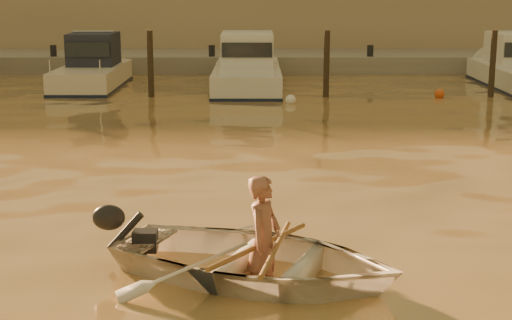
{
  "coord_description": "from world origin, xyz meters",
  "views": [
    {
      "loc": [
        -2.31,
        -9.8,
        3.41
      ],
      "look_at": [
        -2.32,
        1.86,
        0.75
      ],
      "focal_mm": 55.0,
      "sensor_mm": 36.0,
      "label": 1
    }
  ],
  "objects_px": {
    "dinghy": "(256,260)",
    "person": "(264,241)",
    "waterfront_building": "(306,4)",
    "moored_boat_2": "(247,68)",
    "moored_boat_1": "(91,68)"
  },
  "relations": [
    {
      "from": "dinghy",
      "to": "person",
      "type": "xyz_separation_m",
      "value": [
        0.09,
        -0.04,
        0.24
      ]
    },
    {
      "from": "person",
      "to": "waterfront_building",
      "type": "xyz_separation_m",
      "value": [
        2.23,
        28.18,
        1.92
      ]
    },
    {
      "from": "moored_boat_2",
      "to": "waterfront_building",
      "type": "distance_m",
      "value": 11.44
    },
    {
      "from": "person",
      "to": "dinghy",
      "type": "bearing_deg",
      "value": 90.0
    },
    {
      "from": "person",
      "to": "moored_boat_1",
      "type": "distance_m",
      "value": 18.04
    },
    {
      "from": "dinghy",
      "to": "moored_boat_1",
      "type": "height_order",
      "value": "moored_boat_1"
    },
    {
      "from": "dinghy",
      "to": "person",
      "type": "distance_m",
      "value": 0.26
    },
    {
      "from": "moored_boat_1",
      "to": "person",
      "type": "bearing_deg",
      "value": -72.18
    },
    {
      "from": "moored_boat_1",
      "to": "dinghy",
      "type": "bearing_deg",
      "value": -72.43
    },
    {
      "from": "person",
      "to": "moored_boat_1",
      "type": "xyz_separation_m",
      "value": [
        -5.52,
        17.18,
        0.15
      ]
    },
    {
      "from": "dinghy",
      "to": "waterfront_building",
      "type": "distance_m",
      "value": 28.32
    },
    {
      "from": "dinghy",
      "to": "moored_boat_1",
      "type": "distance_m",
      "value": 17.98
    },
    {
      "from": "moored_boat_2",
      "to": "waterfront_building",
      "type": "relative_size",
      "value": 0.16
    },
    {
      "from": "moored_boat_1",
      "to": "moored_boat_2",
      "type": "distance_m",
      "value": 5.13
    },
    {
      "from": "moored_boat_1",
      "to": "moored_boat_2",
      "type": "xyz_separation_m",
      "value": [
        5.13,
        0.0,
        0.0
      ]
    }
  ]
}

